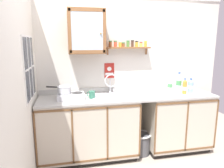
{
  "coord_description": "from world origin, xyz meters",
  "views": [
    {
      "loc": [
        -0.89,
        -2.74,
        1.79
      ],
      "look_at": [
        -0.23,
        0.41,
        1.14
      ],
      "focal_mm": 33.98,
      "sensor_mm": 36.0,
      "label": 1
    }
  ],
  "objects_px": {
    "saucepan": "(64,89)",
    "wall_cabinet": "(86,32)",
    "warning_sign": "(109,71)",
    "trash_bin": "(141,143)",
    "hot_plate_stove": "(71,96)",
    "bottle_water_blue_3": "(191,87)",
    "bottle_water_clear_2": "(179,83)",
    "bottle_juice_amber_1": "(185,87)",
    "sink": "(111,96)",
    "bottle_opaque_white_0": "(170,85)",
    "mug": "(92,95)"
  },
  "relations": [
    {
      "from": "sink",
      "to": "bottle_water_clear_2",
      "type": "bearing_deg",
      "value": -0.84
    },
    {
      "from": "bottle_water_blue_3",
      "to": "mug",
      "type": "distance_m",
      "value": 1.57
    },
    {
      "from": "hot_plate_stove",
      "to": "bottle_juice_amber_1",
      "type": "distance_m",
      "value": 1.77
    },
    {
      "from": "hot_plate_stove",
      "to": "bottle_juice_amber_1",
      "type": "bearing_deg",
      "value": -2.28
    },
    {
      "from": "saucepan",
      "to": "bottle_juice_amber_1",
      "type": "relative_size",
      "value": 1.45
    },
    {
      "from": "bottle_juice_amber_1",
      "to": "mug",
      "type": "relative_size",
      "value": 2.06
    },
    {
      "from": "bottle_opaque_white_0",
      "to": "bottle_juice_amber_1",
      "type": "bearing_deg",
      "value": -36.01
    },
    {
      "from": "saucepan",
      "to": "warning_sign",
      "type": "height_order",
      "value": "warning_sign"
    },
    {
      "from": "wall_cabinet",
      "to": "trash_bin",
      "type": "distance_m",
      "value": 1.94
    },
    {
      "from": "saucepan",
      "to": "wall_cabinet",
      "type": "height_order",
      "value": "wall_cabinet"
    },
    {
      "from": "bottle_water_blue_3",
      "to": "mug",
      "type": "height_order",
      "value": "bottle_water_blue_3"
    },
    {
      "from": "saucepan",
      "to": "bottle_opaque_white_0",
      "type": "bearing_deg",
      "value": 1.34
    },
    {
      "from": "sink",
      "to": "bottle_water_clear_2",
      "type": "xyz_separation_m",
      "value": [
        1.11,
        -0.02,
        0.17
      ]
    },
    {
      "from": "bottle_juice_amber_1",
      "to": "bottle_water_clear_2",
      "type": "bearing_deg",
      "value": 122.37
    },
    {
      "from": "sink",
      "to": "wall_cabinet",
      "type": "height_order",
      "value": "wall_cabinet"
    },
    {
      "from": "hot_plate_stove",
      "to": "bottle_water_clear_2",
      "type": "distance_m",
      "value": 1.72
    },
    {
      "from": "sink",
      "to": "saucepan",
      "type": "distance_m",
      "value": 0.71
    },
    {
      "from": "wall_cabinet",
      "to": "trash_bin",
      "type": "xyz_separation_m",
      "value": [
        0.82,
        -0.19,
        -1.74
      ]
    },
    {
      "from": "bottle_water_blue_3",
      "to": "trash_bin",
      "type": "relative_size",
      "value": 0.71
    },
    {
      "from": "warning_sign",
      "to": "bottle_opaque_white_0",
      "type": "bearing_deg",
      "value": -13.4
    },
    {
      "from": "bottle_juice_amber_1",
      "to": "trash_bin",
      "type": "distance_m",
      "value": 1.13
    },
    {
      "from": "saucepan",
      "to": "trash_bin",
      "type": "relative_size",
      "value": 1.04
    },
    {
      "from": "hot_plate_stove",
      "to": "trash_bin",
      "type": "xyz_separation_m",
      "value": [
        1.08,
        -0.05,
        -0.83
      ]
    },
    {
      "from": "bottle_water_clear_2",
      "to": "mug",
      "type": "bearing_deg",
      "value": -177.36
    },
    {
      "from": "saucepan",
      "to": "bottle_water_blue_3",
      "type": "xyz_separation_m",
      "value": [
        1.97,
        -0.1,
        -0.02
      ]
    },
    {
      "from": "bottle_opaque_white_0",
      "to": "warning_sign",
      "type": "xyz_separation_m",
      "value": [
        -0.96,
        0.23,
        0.23
      ]
    },
    {
      "from": "warning_sign",
      "to": "trash_bin",
      "type": "distance_m",
      "value": 1.27
    },
    {
      "from": "bottle_juice_amber_1",
      "to": "warning_sign",
      "type": "bearing_deg",
      "value": 162.41
    },
    {
      "from": "sink",
      "to": "saucepan",
      "type": "relative_size",
      "value": 1.6
    },
    {
      "from": "mug",
      "to": "warning_sign",
      "type": "xyz_separation_m",
      "value": [
        0.33,
        0.34,
        0.29
      ]
    },
    {
      "from": "bottle_water_blue_3",
      "to": "trash_bin",
      "type": "bearing_deg",
      "value": 178.1
    },
    {
      "from": "bottle_opaque_white_0",
      "to": "bottle_water_blue_3",
      "type": "bearing_deg",
      "value": -25.62
    },
    {
      "from": "hot_plate_stove",
      "to": "trash_bin",
      "type": "bearing_deg",
      "value": -2.5
    },
    {
      "from": "bottle_water_blue_3",
      "to": "warning_sign",
      "type": "xyz_separation_m",
      "value": [
        -1.24,
        0.36,
        0.24
      ]
    },
    {
      "from": "bottle_water_clear_2",
      "to": "bottle_water_blue_3",
      "type": "xyz_separation_m",
      "value": [
        0.16,
        -0.09,
        -0.05
      ]
    },
    {
      "from": "saucepan",
      "to": "wall_cabinet",
      "type": "relative_size",
      "value": 0.56
    },
    {
      "from": "saucepan",
      "to": "wall_cabinet",
      "type": "xyz_separation_m",
      "value": [
        0.36,
        0.12,
        0.82
      ]
    },
    {
      "from": "saucepan",
      "to": "bottle_water_clear_2",
      "type": "xyz_separation_m",
      "value": [
        1.81,
        -0.01,
        0.02
      ]
    },
    {
      "from": "bottle_water_clear_2",
      "to": "warning_sign",
      "type": "xyz_separation_m",
      "value": [
        -1.09,
        0.27,
        0.19
      ]
    },
    {
      "from": "saucepan",
      "to": "sink",
      "type": "bearing_deg",
      "value": 0.82
    },
    {
      "from": "warning_sign",
      "to": "trash_bin",
      "type": "relative_size",
      "value": 0.7
    },
    {
      "from": "bottle_water_clear_2",
      "to": "bottle_water_blue_3",
      "type": "bearing_deg",
      "value": -30.09
    },
    {
      "from": "bottle_water_clear_2",
      "to": "trash_bin",
      "type": "xyz_separation_m",
      "value": [
        -0.63,
        -0.06,
        -0.95
      ]
    },
    {
      "from": "trash_bin",
      "to": "bottle_juice_amber_1",
      "type": "bearing_deg",
      "value": -1.93
    },
    {
      "from": "bottle_water_blue_3",
      "to": "wall_cabinet",
      "type": "relative_size",
      "value": 0.39
    },
    {
      "from": "wall_cabinet",
      "to": "warning_sign",
      "type": "height_order",
      "value": "wall_cabinet"
    },
    {
      "from": "sink",
      "to": "bottle_water_clear_2",
      "type": "distance_m",
      "value": 1.13
    },
    {
      "from": "hot_plate_stove",
      "to": "mug",
      "type": "height_order",
      "value": "mug"
    },
    {
      "from": "mug",
      "to": "warning_sign",
      "type": "distance_m",
      "value": 0.55
    },
    {
      "from": "warning_sign",
      "to": "mug",
      "type": "bearing_deg",
      "value": -133.81
    }
  ]
}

